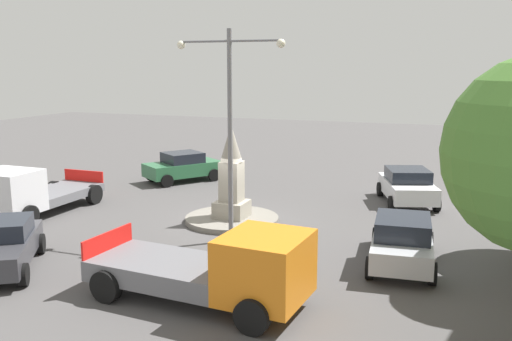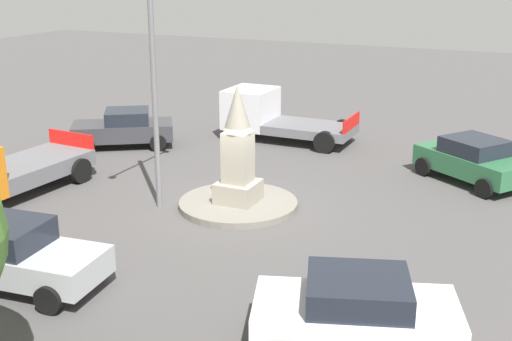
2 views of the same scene
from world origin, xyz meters
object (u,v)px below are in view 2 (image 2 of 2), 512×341
at_px(car_dark_grey_near_island, 124,128).
at_px(car_green_far_side, 473,160).
at_px(monument, 238,150).
at_px(car_white_parked_left, 356,313).
at_px(streetlamp, 153,63).
at_px(car_silver_waiting, 12,254).
at_px(truck_white_passing, 270,115).

relative_size(car_dark_grey_near_island, car_green_far_side, 1.02).
height_order(monument, car_white_parked_left, monument).
bearing_deg(streetlamp, car_green_far_side, 127.18).
distance_m(car_white_parked_left, car_dark_grey_near_island, 16.16).
distance_m(monument, car_dark_grey_near_island, 8.37).
bearing_deg(car_silver_waiting, streetlamp, 177.00).
distance_m(car_dark_grey_near_island, car_green_far_side, 13.29).
bearing_deg(car_silver_waiting, monument, 159.25).
height_order(car_silver_waiting, truck_white_passing, truck_white_passing).
bearing_deg(car_green_far_side, monument, -48.57).
bearing_deg(car_white_parked_left, car_green_far_side, 176.26).
distance_m(streetlamp, car_dark_grey_near_island, 8.00).
bearing_deg(truck_white_passing, streetlamp, 0.53).
xyz_separation_m(streetlamp, car_dark_grey_near_island, (-5.19, -4.91, -3.60)).
height_order(streetlamp, car_white_parked_left, streetlamp).
xyz_separation_m(monument, car_dark_grey_near_island, (-4.27, -7.12, -1.03)).
relative_size(car_dark_grey_near_island, car_silver_waiting, 0.98).
relative_size(car_white_parked_left, car_silver_waiting, 0.98).
relative_size(monument, streetlamp, 0.50).
bearing_deg(car_dark_grey_near_island, car_silver_waiting, 22.93).
bearing_deg(car_dark_grey_near_island, car_white_parked_left, 50.64).
bearing_deg(monument, car_white_parked_left, 41.97).
xyz_separation_m(streetlamp, car_green_far_side, (-6.32, 8.33, -3.58)).
distance_m(car_silver_waiting, truck_white_passing, 14.43).
height_order(streetlamp, car_dark_grey_near_island, streetlamp).
bearing_deg(streetlamp, truck_white_passing, -179.47).
relative_size(car_silver_waiting, truck_white_passing, 0.81).
xyz_separation_m(car_white_parked_left, truck_white_passing, (-13.77, -7.66, 0.20)).
bearing_deg(monument, car_dark_grey_near_island, -120.98).
bearing_deg(car_dark_grey_near_island, car_green_far_side, 94.85).
relative_size(car_white_parked_left, car_green_far_side, 1.02).
bearing_deg(car_dark_grey_near_island, monument, 59.02).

